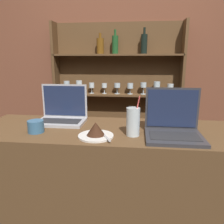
{
  "coord_description": "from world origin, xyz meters",
  "views": [
    {
      "loc": [
        0.18,
        -0.97,
        1.36
      ],
      "look_at": [
        0.03,
        0.3,
        1.05
      ],
      "focal_mm": 35.0,
      "sensor_mm": 36.0,
      "label": 1
    }
  ],
  "objects_px": {
    "laptop_near": "(62,113)",
    "cake_plate": "(96,131)",
    "laptop_far": "(173,126)",
    "water_glass": "(133,122)",
    "coffee_cup": "(36,126)"
  },
  "relations": [
    {
      "from": "cake_plate",
      "to": "coffee_cup",
      "type": "distance_m",
      "value": 0.36
    },
    {
      "from": "water_glass",
      "to": "coffee_cup",
      "type": "xyz_separation_m",
      "value": [
        -0.56,
        -0.01,
        -0.04
      ]
    },
    {
      "from": "water_glass",
      "to": "laptop_far",
      "type": "bearing_deg",
      "value": 3.75
    },
    {
      "from": "laptop_near",
      "to": "coffee_cup",
      "type": "relative_size",
      "value": 3.42
    },
    {
      "from": "cake_plate",
      "to": "water_glass",
      "type": "height_order",
      "value": "water_glass"
    },
    {
      "from": "laptop_far",
      "to": "coffee_cup",
      "type": "xyz_separation_m",
      "value": [
        -0.77,
        -0.03,
        -0.02
      ]
    },
    {
      "from": "laptop_near",
      "to": "cake_plate",
      "type": "relative_size",
      "value": 1.62
    },
    {
      "from": "water_glass",
      "to": "cake_plate",
      "type": "bearing_deg",
      "value": -166.67
    },
    {
      "from": "water_glass",
      "to": "laptop_near",
      "type": "bearing_deg",
      "value": 155.41
    },
    {
      "from": "laptop_near",
      "to": "water_glass",
      "type": "distance_m",
      "value": 0.53
    },
    {
      "from": "coffee_cup",
      "to": "laptop_far",
      "type": "bearing_deg",
      "value": 1.96
    },
    {
      "from": "laptop_near",
      "to": "water_glass",
      "type": "xyz_separation_m",
      "value": [
        0.48,
        -0.22,
        0.02
      ]
    },
    {
      "from": "laptop_far",
      "to": "coffee_cup",
      "type": "distance_m",
      "value": 0.77
    },
    {
      "from": "laptop_near",
      "to": "laptop_far",
      "type": "distance_m",
      "value": 0.73
    },
    {
      "from": "laptop_far",
      "to": "water_glass",
      "type": "height_order",
      "value": "laptop_far"
    }
  ]
}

